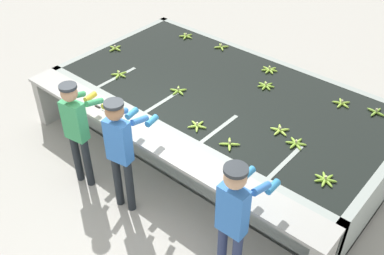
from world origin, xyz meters
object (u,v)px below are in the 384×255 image
object	(u,v)px
banana_bunch_floating_0	(325,180)
banana_bunch_floating_2	(296,143)
banana_bunch_floating_12	(280,130)
banana_bunch_floating_8	(115,48)
worker_1	(121,145)
banana_bunch_floating_3	(178,91)
banana_bunch_floating_4	(266,86)
banana_bunch_floating_7	(376,112)
banana_bunch_floating_13	(197,126)
knife_0	(101,108)
banana_bunch_floating_1	(342,103)
banana_bunch_floating_10	(230,144)
banana_bunch_floating_9	(221,47)
banana_bunch_floating_5	(119,74)
banana_bunch_floating_11	(186,36)
banana_bunch_floating_6	(269,70)
worker_2	(234,215)
worker_0	(77,125)

from	to	relation	value
banana_bunch_floating_0	banana_bunch_floating_2	world-z (taller)	same
banana_bunch_floating_12	banana_bunch_floating_8	bearing A→B (deg)	177.62
worker_1	banana_bunch_floating_3	distance (m)	1.68
banana_bunch_floating_4	banana_bunch_floating_7	size ratio (longest dim) A/B	0.99
banana_bunch_floating_13	knife_0	xyz separation A→B (m)	(-1.35, -0.59, -0.01)
banana_bunch_floating_1	banana_bunch_floating_4	bearing A→B (deg)	-164.30
banana_bunch_floating_12	banana_bunch_floating_10	bearing A→B (deg)	-116.64
banana_bunch_floating_1	banana_bunch_floating_9	size ratio (longest dim) A/B	1.16
banana_bunch_floating_4	banana_bunch_floating_5	bearing A→B (deg)	-147.78
banana_bunch_floating_11	knife_0	world-z (taller)	banana_bunch_floating_11
banana_bunch_floating_0	banana_bunch_floating_3	size ratio (longest dim) A/B	1.01
banana_bunch_floating_2	banana_bunch_floating_10	distance (m)	0.88
banana_bunch_floating_2	banana_bunch_floating_6	xyz separation A→B (m)	(-1.32, 1.41, -0.00)
banana_bunch_floating_7	banana_bunch_floating_12	distance (m)	1.52
banana_bunch_floating_2	banana_bunch_floating_11	size ratio (longest dim) A/B	1.02
banana_bunch_floating_6	banana_bunch_floating_10	world-z (taller)	same
worker_2	banana_bunch_floating_1	xyz separation A→B (m)	(-0.17, 2.95, -0.19)
banana_bunch_floating_10	banana_bunch_floating_13	bearing A→B (deg)	177.15
banana_bunch_floating_11	knife_0	bearing A→B (deg)	-76.78
banana_bunch_floating_5	knife_0	size ratio (longest dim) A/B	0.79
banana_bunch_floating_0	banana_bunch_floating_8	size ratio (longest dim) A/B	1.00
worker_0	banana_bunch_floating_6	world-z (taller)	worker_0
banana_bunch_floating_0	banana_bunch_floating_5	xyz separation A→B (m)	(-3.72, 0.06, 0.00)
worker_0	knife_0	distance (m)	0.62
banana_bunch_floating_2	banana_bunch_floating_10	size ratio (longest dim) A/B	1.14
banana_bunch_floating_6	banana_bunch_floating_13	xyz separation A→B (m)	(0.08, -1.96, 0.00)
banana_bunch_floating_6	banana_bunch_floating_11	world-z (taller)	same
banana_bunch_floating_6	banana_bunch_floating_8	distance (m)	2.78
banana_bunch_floating_0	banana_bunch_floating_9	world-z (taller)	same
knife_0	banana_bunch_floating_12	bearing A→B (deg)	28.64
banana_bunch_floating_1	banana_bunch_floating_7	size ratio (longest dim) A/B	0.98
worker_0	banana_bunch_floating_3	xyz separation A→B (m)	(0.34, 1.66, -0.11)
worker_2	banana_bunch_floating_5	size ratio (longest dim) A/B	6.40
worker_1	banana_bunch_floating_7	bearing A→B (deg)	55.61
worker_1	banana_bunch_floating_1	distance (m)	3.34
banana_bunch_floating_3	banana_bunch_floating_6	xyz separation A→B (m)	(0.72, 1.47, -0.00)
banana_bunch_floating_6	banana_bunch_floating_5	bearing A→B (deg)	-135.91
banana_bunch_floating_0	banana_bunch_floating_2	bearing A→B (deg)	148.84
worker_1	banana_bunch_floating_13	distance (m)	1.16
banana_bunch_floating_2	banana_bunch_floating_11	bearing A→B (deg)	155.57
worker_1	banana_bunch_floating_10	xyz separation A→B (m)	(0.91, 1.07, -0.16)
banana_bunch_floating_1	banana_bunch_floating_6	xyz separation A→B (m)	(-1.36, 0.14, -0.00)
banana_bunch_floating_4	banana_bunch_floating_8	xyz separation A→B (m)	(-2.75, -0.70, 0.00)
banana_bunch_floating_9	banana_bunch_floating_13	size ratio (longest dim) A/B	0.86
banana_bunch_floating_8	knife_0	world-z (taller)	banana_bunch_floating_8
banana_bunch_floating_9	banana_bunch_floating_1	bearing A→B (deg)	-6.26
knife_0	banana_bunch_floating_11	bearing A→B (deg)	103.22
knife_0	banana_bunch_floating_13	bearing A→B (deg)	23.42
banana_bunch_floating_3	banana_bunch_floating_6	bearing A→B (deg)	63.88
worker_1	banana_bunch_floating_2	xyz separation A→B (m)	(1.57, 1.66, -0.16)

